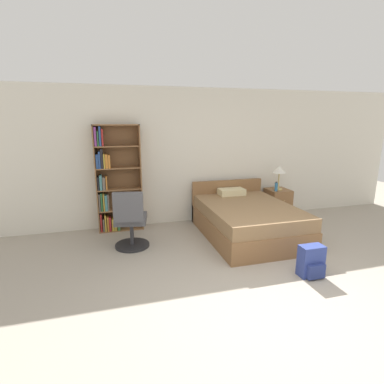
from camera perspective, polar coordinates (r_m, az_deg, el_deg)
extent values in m
plane|color=#A39989|center=(3.58, 17.53, -21.03)|extent=(14.00, 14.00, 0.00)
cube|color=silver|center=(5.95, 1.34, 6.79)|extent=(9.00, 0.06, 2.60)
cube|color=brown|center=(5.57, -17.78, 2.18)|extent=(0.02, 0.26, 1.93)
cube|color=brown|center=(5.59, -9.75, 2.68)|extent=(0.02, 0.26, 1.93)
cube|color=brown|center=(5.69, -13.81, 2.67)|extent=(0.80, 0.01, 1.93)
cube|color=brown|center=(5.82, -13.24, -6.83)|extent=(0.76, 0.25, 0.02)
cube|color=maroon|center=(5.74, -16.88, -5.47)|extent=(0.03, 0.20, 0.33)
cube|color=#665B51|center=(5.74, -16.44, -5.99)|extent=(0.03, 0.16, 0.23)
cube|color=gold|center=(5.72, -16.12, -5.64)|extent=(0.03, 0.15, 0.30)
cube|color=orange|center=(5.74, -15.70, -5.75)|extent=(0.03, 0.18, 0.27)
cube|color=maroon|center=(5.73, -15.32, -5.82)|extent=(0.04, 0.15, 0.26)
cube|color=gold|center=(5.74, -14.80, -5.92)|extent=(0.04, 0.17, 0.22)
cube|color=gold|center=(5.73, -14.37, -5.35)|extent=(0.04, 0.18, 0.33)
cube|color=#2D6638|center=(5.74, -13.79, -5.48)|extent=(0.04, 0.18, 0.30)
cube|color=brown|center=(5.70, -13.44, -3.18)|extent=(0.76, 0.25, 0.02)
cube|color=#665B51|center=(5.62, -17.18, -1.89)|extent=(0.02, 0.17, 0.31)
cube|color=#2D6638|center=(5.61, -16.82, -1.82)|extent=(0.03, 0.15, 0.33)
cube|color=gold|center=(5.64, -16.43, -1.76)|extent=(0.02, 0.21, 0.32)
cube|color=teal|center=(5.62, -16.03, -1.93)|extent=(0.04, 0.16, 0.29)
cube|color=#665B51|center=(5.63, -15.64, -1.83)|extent=(0.02, 0.20, 0.30)
cube|color=brown|center=(5.60, -13.66, 0.60)|extent=(0.76, 0.25, 0.02)
cube|color=black|center=(5.55, -17.41, 1.58)|extent=(0.02, 0.19, 0.23)
cube|color=teal|center=(5.54, -16.98, 1.76)|extent=(0.04, 0.17, 0.27)
cube|color=#665B51|center=(5.54, -16.44, 1.61)|extent=(0.04, 0.18, 0.23)
cube|color=orange|center=(5.53, -15.98, 1.69)|extent=(0.02, 0.16, 0.24)
cube|color=brown|center=(5.53, -13.88, 4.50)|extent=(0.76, 0.25, 0.02)
cube|color=navy|center=(5.47, -17.62, 5.58)|extent=(0.04, 0.16, 0.25)
cube|color=navy|center=(5.49, -17.22, 5.89)|extent=(0.03, 0.19, 0.30)
cube|color=black|center=(5.48, -16.81, 6.13)|extent=(0.04, 0.19, 0.34)
cube|color=gold|center=(5.48, -16.39, 5.69)|extent=(0.02, 0.19, 0.25)
cube|color=orange|center=(5.48, -15.98, 5.69)|extent=(0.04, 0.17, 0.25)
cube|color=orange|center=(5.49, -15.50, 5.66)|extent=(0.03, 0.19, 0.23)
cube|color=brown|center=(5.49, -14.10, 8.48)|extent=(0.76, 0.25, 0.02)
cube|color=#7A387F|center=(5.44, -17.96, 10.01)|extent=(0.04, 0.16, 0.32)
cube|color=#2D6638|center=(5.46, -17.50, 9.67)|extent=(0.02, 0.21, 0.25)
cube|color=navy|center=(5.44, -17.14, 10.11)|extent=(0.03, 0.17, 0.33)
cube|color=maroon|center=(5.44, -16.71, 9.92)|extent=(0.03, 0.18, 0.29)
cube|color=brown|center=(5.47, -14.33, 12.29)|extent=(0.80, 0.26, 0.02)
cube|color=brown|center=(5.38, 10.52, -6.52)|extent=(1.46, 2.02, 0.35)
cube|color=olive|center=(5.29, 10.66, -3.60)|extent=(1.43, 1.98, 0.22)
cube|color=brown|center=(6.15, 6.68, -1.53)|extent=(1.46, 0.08, 0.82)
cube|color=beige|center=(5.90, 7.51, 0.05)|extent=(0.50, 0.30, 0.12)
cylinder|color=#232326|center=(5.03, -11.28, -9.88)|extent=(0.55, 0.55, 0.04)
cylinder|color=#333338|center=(4.95, -11.39, -7.65)|extent=(0.06, 0.06, 0.38)
cube|color=#4C4C51|center=(4.87, -11.52, -5.03)|extent=(0.56, 0.56, 0.10)
cube|color=#4C4C51|center=(4.53, -12.06, -2.84)|extent=(0.45, 0.16, 0.45)
cube|color=brown|center=(6.50, 15.97, -2.12)|extent=(0.43, 0.46, 0.61)
sphere|color=tan|center=(6.28, 17.17, -1.62)|extent=(0.02, 0.02, 0.02)
cylinder|color=tan|center=(6.41, 16.08, 0.53)|extent=(0.16, 0.16, 0.02)
cylinder|color=tan|center=(6.38, 16.18, 2.07)|extent=(0.02, 0.02, 0.33)
cone|color=silver|center=(6.34, 16.32, 4.16)|extent=(0.28, 0.28, 0.14)
cylinder|color=teal|center=(6.25, 15.74, 0.95)|extent=(0.06, 0.06, 0.17)
cylinder|color=#2D2D33|center=(6.23, 15.79, 1.80)|extent=(0.04, 0.04, 0.02)
cube|color=navy|center=(4.30, 21.71, -12.06)|extent=(0.32, 0.18, 0.42)
cube|color=navy|center=(4.26, 22.58, -13.82)|extent=(0.24, 0.06, 0.19)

